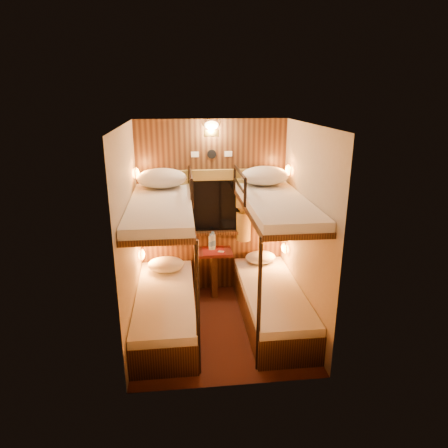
{
  "coord_description": "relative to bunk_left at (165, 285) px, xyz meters",
  "views": [
    {
      "loc": [
        -0.43,
        -4.22,
        2.72
      ],
      "look_at": [
        0.06,
        0.15,
        1.26
      ],
      "focal_mm": 32.0,
      "sensor_mm": 36.0,
      "label": 1
    }
  ],
  "objects": [
    {
      "name": "pillow_lower_right",
      "position": [
        1.3,
        0.74,
        -0.02
      ],
      "size": [
        0.42,
        0.3,
        0.17
      ],
      "primitive_type": "ellipsoid",
      "color": "silver",
      "rests_on": "bunk_right"
    },
    {
      "name": "bottle_right",
      "position": [
        0.64,
        0.83,
        0.2
      ],
      "size": [
        0.08,
        0.08,
        0.26
      ],
      "rotation": [
        0.0,
        0.0,
        0.23
      ],
      "color": "#99BFE5",
      "rests_on": "table"
    },
    {
      "name": "back_fixtures",
      "position": [
        0.65,
        0.93,
        1.69
      ],
      "size": [
        0.54,
        0.09,
        0.48
      ],
      "color": "black",
      "rests_on": "back_panel"
    },
    {
      "name": "window",
      "position": [
        0.65,
        0.94,
        0.62
      ],
      "size": [
        1.0,
        0.12,
        0.79
      ],
      "color": "black",
      "rests_on": "back_panel"
    },
    {
      "name": "wall_back",
      "position": [
        0.65,
        0.98,
        0.64
      ],
      "size": [
        2.4,
        0.0,
        2.4
      ],
      "primitive_type": "plane",
      "rotation": [
        1.57,
        0.0,
        0.0
      ],
      "color": "#C6B293",
      "rests_on": "floor"
    },
    {
      "name": "bunk_left",
      "position": [
        0.0,
        0.0,
        0.0
      ],
      "size": [
        0.72,
        1.9,
        1.82
      ],
      "color": "black",
      "rests_on": "floor"
    },
    {
      "name": "ceiling",
      "position": [
        0.65,
        -0.07,
        1.84
      ],
      "size": [
        2.1,
        2.1,
        0.0
      ],
      "primitive_type": "plane",
      "rotation": [
        3.14,
        0.0,
        0.0
      ],
      "color": "silver",
      "rests_on": "wall_back"
    },
    {
      "name": "pillow_upper_left",
      "position": [
        -0.0,
        0.63,
        1.15
      ],
      "size": [
        0.62,
        0.44,
        0.24
      ],
      "primitive_type": "ellipsoid",
      "color": "silver",
      "rests_on": "bunk_left"
    },
    {
      "name": "curtains",
      "position": [
        0.65,
        0.9,
        0.71
      ],
      "size": [
        1.1,
        0.22,
        1.0
      ],
      "color": "olive",
      "rests_on": "back_panel"
    },
    {
      "name": "pillow_lower_left",
      "position": [
        -0.0,
        0.61,
        -0.01
      ],
      "size": [
        0.48,
        0.34,
        0.19
      ],
      "primitive_type": "ellipsoid",
      "color": "silver",
      "rests_on": "bunk_left"
    },
    {
      "name": "bunk_right",
      "position": [
        1.3,
        0.0,
        0.0
      ],
      "size": [
        0.72,
        1.9,
        1.82
      ],
      "color": "black",
      "rests_on": "floor"
    },
    {
      "name": "table",
      "position": [
        0.65,
        0.78,
        -0.14
      ],
      "size": [
        0.5,
        0.34,
        0.66
      ],
      "color": "#5A1814",
      "rests_on": "floor"
    },
    {
      "name": "wall_right",
      "position": [
        1.65,
        -0.07,
        0.64
      ],
      "size": [
        0.0,
        2.4,
        2.4
      ],
      "primitive_type": "plane",
      "rotation": [
        1.57,
        0.0,
        -1.57
      ],
      "color": "#C6B293",
      "rests_on": "floor"
    },
    {
      "name": "back_panel",
      "position": [
        0.65,
        0.97,
        0.64
      ],
      "size": [
        2.0,
        0.03,
        2.4
      ],
      "primitive_type": "cube",
      "color": "black",
      "rests_on": "floor"
    },
    {
      "name": "floor",
      "position": [
        0.65,
        -0.07,
        -0.56
      ],
      "size": [
        2.1,
        2.1,
        0.0
      ],
      "primitive_type": "plane",
      "color": "#3A1810",
      "rests_on": "ground"
    },
    {
      "name": "reading_lamps",
      "position": [
        0.65,
        0.63,
        0.68
      ],
      "size": [
        2.0,
        0.2,
        1.25
      ],
      "color": "orange",
      "rests_on": "wall_left"
    },
    {
      "name": "bottle_left",
      "position": [
        0.62,
        0.83,
        0.19
      ],
      "size": [
        0.07,
        0.07,
        0.23
      ],
      "rotation": [
        0.0,
        0.0,
        -0.22
      ],
      "color": "#99BFE5",
      "rests_on": "table"
    },
    {
      "name": "sachet_b",
      "position": [
        0.73,
        0.81,
        0.09
      ],
      "size": [
        0.08,
        0.08,
        0.0
      ],
      "primitive_type": "cube",
      "rotation": [
        0.0,
        0.0,
        0.53
      ],
      "color": "silver",
      "rests_on": "table"
    },
    {
      "name": "wall_front",
      "position": [
        0.65,
        -1.12,
        0.64
      ],
      "size": [
        2.4,
        0.0,
        2.4
      ],
      "primitive_type": "plane",
      "rotation": [
        -1.57,
        0.0,
        0.0
      ],
      "color": "#C6B293",
      "rests_on": "floor"
    },
    {
      "name": "sachet_a",
      "position": [
        0.74,
        0.73,
        0.09
      ],
      "size": [
        0.1,
        0.09,
        0.01
      ],
      "primitive_type": "cube",
      "rotation": [
        0.0,
        0.0,
        -0.37
      ],
      "color": "silver",
      "rests_on": "table"
    },
    {
      "name": "pillow_upper_right",
      "position": [
        1.3,
        0.65,
        1.15
      ],
      "size": [
        0.61,
        0.44,
        0.24
      ],
      "primitive_type": "ellipsoid",
      "color": "silver",
      "rests_on": "bunk_right"
    },
    {
      "name": "wall_left",
      "position": [
        -0.35,
        -0.07,
        0.64
      ],
      "size": [
        0.0,
        2.4,
        2.4
      ],
      "primitive_type": "plane",
      "rotation": [
        1.57,
        0.0,
        1.57
      ],
      "color": "#C6B293",
      "rests_on": "floor"
    }
  ]
}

